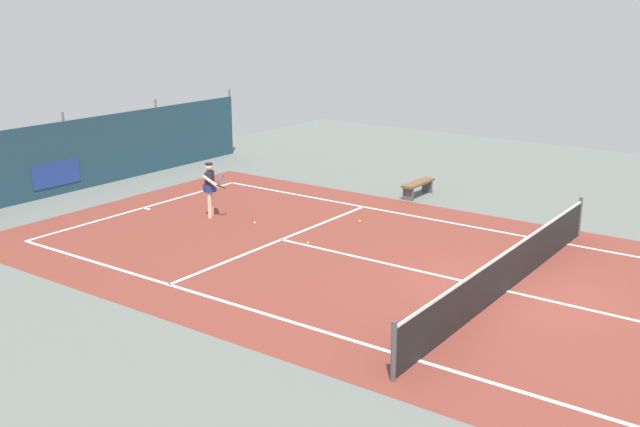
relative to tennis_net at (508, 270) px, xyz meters
The scene contains 10 objects.
ground_plane 0.51m from the tennis_net, ahead, with size 36.00×36.00×0.00m, color slate.
court_surface 0.51m from the tennis_net, ahead, with size 11.02×26.60×0.01m.
tennis_net is the anchor object (origin of this frame).
back_fence 15.98m from the tennis_net, 90.00° to the left, with size 16.30×0.98×2.70m.
tennis_player 9.53m from the tennis_net, 86.77° to the left, with size 0.56×0.83×1.64m.
tennis_ball_near_player 5.62m from the tennis_net, 88.73° to the left, with size 0.07×0.07×0.07m, color #CCDB33.
tennis_ball_midcourt 6.20m from the tennis_net, 64.67° to the left, with size 0.07×0.07×0.07m, color #CCDB33.
tennis_ball_by_sideline 8.01m from the tennis_net, 84.73° to the left, with size 0.07×0.07×0.07m, color #CCDB33.
parked_car 17.55m from the tennis_net, 91.71° to the left, with size 2.03×4.20×1.68m.
courtside_bench 8.48m from the tennis_net, 41.93° to the left, with size 1.60×0.40×0.49m.
Camera 1 is at (-15.09, -5.70, 6.25)m, focal length 42.20 mm.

